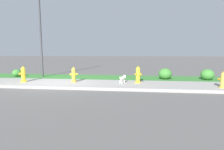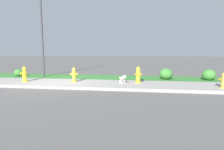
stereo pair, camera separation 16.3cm
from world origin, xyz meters
The scene contains 13 objects.
ground_plane centered at (0.00, 0.00, 0.00)m, with size 120.00×120.00×0.00m, color #5B5956.
sidewalk_pavement centered at (0.00, 0.00, 0.01)m, with size 18.00×2.40×0.01m, color #9E9993.
grass_verge centered at (0.00, 2.20, 0.00)m, with size 18.00×1.99×0.01m, color #387A33.
street_curb centered at (0.00, -1.28, 0.06)m, with size 18.00×0.16×0.12m, color #9E9993.
fire_hydrant_by_grass_verge centered at (0.83, 0.34, 0.35)m, with size 0.36×0.34×0.73m.
fire_hydrant_at_driveway centered at (7.24, -0.31, 0.33)m, with size 0.36×0.33×0.68m.
fire_hydrant_mid_block centered at (3.90, 0.49, 0.39)m, with size 0.34×0.34×0.80m.
fire_hydrant_far_end centered at (-1.60, 0.10, 0.37)m, with size 0.35×0.35×0.77m.
small_white_dog centered at (3.19, 0.31, 0.23)m, with size 0.32×0.45×0.39m.
street_lamp centered at (-1.62, 1.96, 3.37)m, with size 0.32×0.32×5.18m.
shrub_bush_far_verge centered at (-3.19, 1.87, 0.22)m, with size 0.51×0.51×0.43m.
shrub_bush_mid_verge centered at (5.37, 1.87, 0.29)m, with size 0.69×0.69×0.59m.
shrub_bush_near_lamp centered at (7.52, 1.86, 0.28)m, with size 0.67×0.67×0.57m.
Camera 2 is at (3.81, -7.66, 1.42)m, focal length 28.00 mm.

